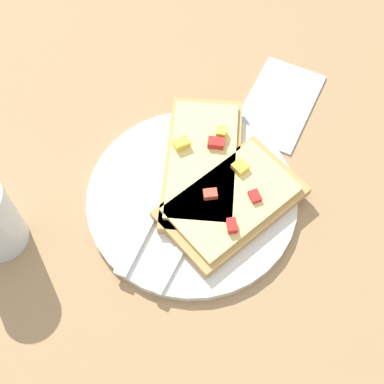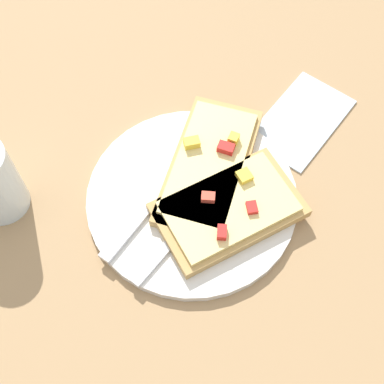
# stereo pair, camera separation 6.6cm
# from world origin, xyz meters

# --- Properties ---
(ground_plane) EXTENTS (4.00, 4.00, 0.00)m
(ground_plane) POSITION_xyz_m (0.00, 0.00, 0.00)
(ground_plane) COLOR #9E7A51
(plate) EXTENTS (0.27, 0.27, 0.01)m
(plate) POSITION_xyz_m (0.00, 0.00, 0.01)
(plate) COLOR silver
(plate) RESTS_ON ground
(fork) EXTENTS (0.22, 0.03, 0.01)m
(fork) POSITION_xyz_m (-0.01, -0.02, 0.01)
(fork) COLOR silver
(fork) RESTS_ON plate
(knife) EXTENTS (0.22, 0.03, 0.01)m
(knife) POSITION_xyz_m (-0.04, 0.03, 0.01)
(knife) COLOR silver
(knife) RESTS_ON plate
(pizza_slice_main) EXTENTS (0.22, 0.16, 0.03)m
(pizza_slice_main) POSITION_xyz_m (0.05, 0.01, 0.02)
(pizza_slice_main) COLOR tan
(pizza_slice_main) RESTS_ON plate
(pizza_slice_corner) EXTENTS (0.20, 0.17, 0.03)m
(pizza_slice_corner) POSITION_xyz_m (0.01, -0.05, 0.02)
(pizza_slice_corner) COLOR tan
(pizza_slice_corner) RESTS_ON plate
(crumb_scatter) EXTENTS (0.09, 0.07, 0.01)m
(crumb_scatter) POSITION_xyz_m (-0.02, 0.00, 0.02)
(crumb_scatter) COLOR #C48F45
(crumb_scatter) RESTS_ON plate
(napkin) EXTENTS (0.15, 0.09, 0.01)m
(napkin) POSITION_xyz_m (0.19, -0.04, 0.00)
(napkin) COLOR silver
(napkin) RESTS_ON ground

